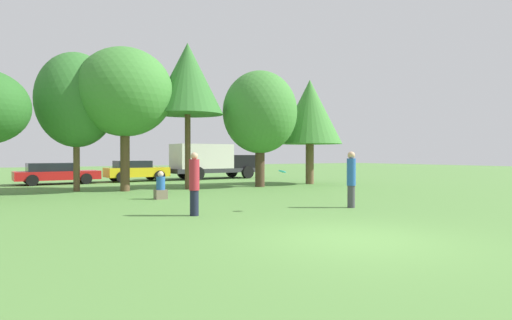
{
  "coord_description": "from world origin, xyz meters",
  "views": [
    {
      "loc": [
        -6.06,
        -6.14,
        1.7
      ],
      "look_at": [
        1.05,
        5.5,
        1.54
      ],
      "focal_mm": 29.24,
      "sensor_mm": 36.0,
      "label": 1
    }
  ],
  "objects": [
    {
      "name": "bystander_sitting",
      "position": [
        -0.84,
        9.47,
        0.44
      ],
      "size": [
        0.45,
        0.37,
        1.08
      ],
      "color": "#726651",
      "rests_on": "ground"
    },
    {
      "name": "tree_5",
      "position": [
        5.77,
        12.83,
        3.98
      ],
      "size": [
        3.99,
        3.99,
        6.21
      ],
      "color": "#473323",
      "rests_on": "ground"
    },
    {
      "name": "ground_plane",
      "position": [
        0.0,
        0.0,
        0.0
      ],
      "size": [
        120.0,
        120.0,
        0.0
      ],
      "primitive_type": "plane",
      "color": "#54843D"
    },
    {
      "name": "tree_3",
      "position": [
        -1.11,
        13.81,
        4.64
      ],
      "size": [
        4.47,
        4.47,
        6.74
      ],
      "color": "brown",
      "rests_on": "ground"
    },
    {
      "name": "person_thrower",
      "position": [
        -1.47,
        4.69,
        0.91
      ],
      "size": [
        0.29,
        0.29,
        1.77
      ],
      "rotation": [
        0.0,
        0.0,
        -0.19
      ],
      "color": "#191E33",
      "rests_on": "ground"
    },
    {
      "name": "tree_2",
      "position": [
        -3.08,
        14.89,
        4.26
      ],
      "size": [
        3.61,
        3.61,
        6.49
      ],
      "color": "brown",
      "rests_on": "ground"
    },
    {
      "name": "parked_car_red",
      "position": [
        -3.4,
        20.71,
        0.65
      ],
      "size": [
        4.62,
        2.24,
        1.24
      ],
      "rotation": [
        0.0,
        0.0,
        0.05
      ],
      "color": "red",
      "rests_on": "ground"
    },
    {
      "name": "delivery_truck_black",
      "position": [
        6.7,
        21.05,
        1.33
      ],
      "size": [
        6.55,
        2.77,
        2.47
      ],
      "rotation": [
        0.0,
        0.0,
        0.05
      ],
      "color": "#2D2D33",
      "rests_on": "ground"
    },
    {
      "name": "parked_car_yellow",
      "position": [
        1.33,
        20.88,
        0.71
      ],
      "size": [
        3.98,
        2.0,
        1.34
      ],
      "rotation": [
        0.0,
        0.0,
        0.05
      ],
      "color": "gold",
      "rests_on": "ground"
    },
    {
      "name": "tree_4",
      "position": [
        1.84,
        13.34,
        5.48
      ],
      "size": [
        3.56,
        3.56,
        7.28
      ],
      "color": "brown",
      "rests_on": "ground"
    },
    {
      "name": "frisbee",
      "position": [
        1.16,
        4.15,
        1.2
      ],
      "size": [
        0.23,
        0.24,
        0.1
      ],
      "color": "#19B2D8"
    },
    {
      "name": "tree_6",
      "position": [
        9.44,
        13.16,
        4.22
      ],
      "size": [
        3.78,
        3.78,
        6.14
      ],
      "color": "brown",
      "rests_on": "ground"
    },
    {
      "name": "person_catcher",
      "position": [
        3.57,
        3.72,
        0.95
      ],
      "size": [
        0.28,
        0.28,
        1.82
      ],
      "rotation": [
        0.0,
        0.0,
        2.95
      ],
      "color": "#3F3F47",
      "rests_on": "ground"
    }
  ]
}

